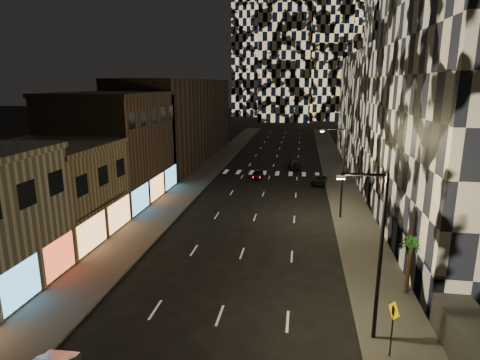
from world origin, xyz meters
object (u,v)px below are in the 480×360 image
(streetlight_near, at_px, (376,246))
(streetlight_far, at_px, (341,167))
(ped_sign, at_px, (393,319))
(car_dark_oncoming, at_px, (295,164))
(palm_tree, at_px, (411,247))
(car_dark_rightlane, at_px, (319,180))
(car_dark_midlane, at_px, (258,174))

(streetlight_near, distance_m, streetlight_far, 20.00)
(streetlight_far, relative_size, ped_sign, 2.98)
(streetlight_far, xyz_separation_m, car_dark_oncoming, (-4.85, 24.09, -4.71))
(palm_tree, bearing_deg, streetlight_near, -121.18)
(streetlight_near, bearing_deg, ped_sign, -61.98)
(streetlight_near, distance_m, palm_tree, 6.37)
(car_dark_oncoming, height_order, ped_sign, ped_sign)
(streetlight_far, height_order, car_dark_rightlane, streetlight_far)
(car_dark_oncoming, bearing_deg, streetlight_far, 100.86)
(streetlight_near, bearing_deg, streetlight_far, 90.00)
(streetlight_far, xyz_separation_m, car_dark_rightlane, (-1.35, 13.99, -4.79))
(car_dark_midlane, height_order, ped_sign, ped_sign)
(car_dark_midlane, xyz_separation_m, car_dark_rightlane, (8.60, -2.33, -0.05))
(streetlight_far, distance_m, car_dark_oncoming, 25.03)
(car_dark_rightlane, xyz_separation_m, ped_sign, (2.14, -35.47, 1.67))
(car_dark_oncoming, height_order, car_dark_rightlane, car_dark_oncoming)
(car_dark_midlane, bearing_deg, ped_sign, -74.18)
(streetlight_near, height_order, car_dark_midlane, streetlight_near)
(car_dark_rightlane, height_order, palm_tree, palm_tree)
(streetlight_near, height_order, car_dark_oncoming, streetlight_near)
(streetlight_near, xyz_separation_m, car_dark_midlane, (-9.96, 36.32, -4.73))
(streetlight_near, bearing_deg, car_dark_rightlane, 92.28)
(car_dark_rightlane, xyz_separation_m, palm_tree, (4.48, -28.83, 2.75))
(ped_sign, bearing_deg, car_dark_oncoming, 81.83)
(car_dark_rightlane, bearing_deg, streetlight_far, -77.70)
(streetlight_near, bearing_deg, car_dark_midlane, 105.33)
(streetlight_far, xyz_separation_m, ped_sign, (0.78, -21.47, -3.12))
(streetlight_near, height_order, streetlight_far, same)
(streetlight_near, height_order, palm_tree, streetlight_near)
(car_dark_oncoming, xyz_separation_m, car_dark_rightlane, (3.50, -10.10, -0.08))
(car_dark_midlane, distance_m, ped_sign, 39.33)
(streetlight_near, bearing_deg, car_dark_oncoming, 96.28)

